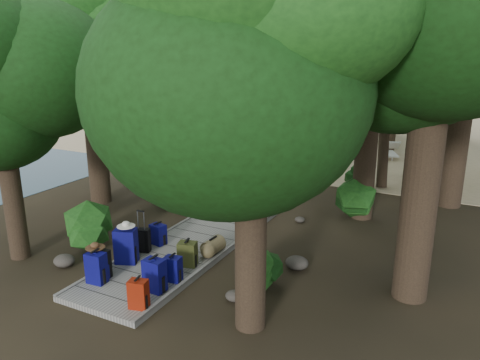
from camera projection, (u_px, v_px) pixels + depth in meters
The scene contains 50 objects.
ground at pixel (223, 226), 12.93m from camera, with size 120.00×120.00×0.00m, color #322819.
sand_beach at pixel (359, 133), 26.62m from camera, with size 40.00×22.00×0.02m, color tan.
water_bay at pixel (70, 94), 48.30m from camera, with size 50.00×60.00×0.02m, color #25404D.
distant_hill at pixel (147, 78), 71.48m from camera, with size 32.00×16.00×12.00m, color black.
boardwalk at pixel (240, 212), 13.77m from camera, with size 2.00×12.00×0.12m, color gray.
backpack_left_a at pixel (96, 266), 9.49m from camera, with size 0.38×0.27×0.72m, color navy, non-canonical shape.
backpack_left_b at pixel (101, 262), 9.71m from camera, with size 0.37×0.26×0.68m, color black, non-canonical shape.
backpack_left_c at pixel (126, 244), 10.37m from camera, with size 0.47×0.34×0.87m, color navy, non-canonical shape.
backpack_left_d at pixel (158, 233), 11.38m from camera, with size 0.36×0.26×0.55m, color navy, non-canonical shape.
backpack_right_a at pixel (138, 293), 8.59m from camera, with size 0.34×0.24×0.61m, color maroon, non-canonical shape.
backpack_right_b at pixel (154, 274), 9.17m from camera, with size 0.41×0.29×0.74m, color navy, non-canonical shape.
backpack_right_c at pixel (173, 268), 9.59m from camera, with size 0.34×0.24×0.58m, color navy, non-canonical shape.
backpack_right_d at pixel (187, 253), 10.25m from camera, with size 0.40×0.29×0.60m, color #363C17, non-canonical shape.
duffel_right_khaki at pixel (213, 246), 10.88m from camera, with size 0.36×0.55×0.36m, color brown, non-canonical shape.
suitcase_on_boardwalk at pixel (142, 240), 10.96m from camera, with size 0.36×0.20×0.56m, color black, non-canonical shape.
lone_suitcase_on_sand at pixel (323, 155), 19.50m from camera, with size 0.46×0.26×0.72m, color black, non-canonical shape.
hat_brown at pixel (95, 245), 9.59m from camera, with size 0.40×0.40×0.12m, color #51351E, non-canonical shape.
hat_white at pixel (126, 223), 10.19m from camera, with size 0.40×0.40×0.13m, color silver, non-canonical shape.
kayak at pixel (270, 142), 23.20m from camera, with size 0.72×3.30×0.33m, color #BF3910.
sun_lounger at pixel (389, 151), 20.54m from camera, with size 0.64×1.99×0.64m, color silver, non-canonical shape.
tree_right_a at pixel (252, 108), 7.26m from camera, with size 4.63×4.63×7.72m, color black, non-canonical shape.
tree_right_b at pixel (437, 44), 7.97m from camera, with size 5.41×5.41×9.65m, color black, non-canonical shape.
tree_right_c at pixel (373, 63), 12.38m from camera, with size 5.04×5.04×8.72m, color black, non-canonical shape.
tree_right_d at pixel (470, 35), 13.17m from camera, with size 5.54×5.54×10.15m, color black, non-canonical shape.
tree_right_e at pixel (432, 61), 15.95m from camera, with size 4.77×4.77×8.58m, color black, non-canonical shape.
tree_left_a at pixel (2, 124), 10.16m from camera, with size 3.79×3.79×6.32m, color black, non-canonical shape.
tree_left_b at pixel (89, 53), 13.67m from camera, with size 5.09×5.09×9.16m, color black, non-canonical shape.
tree_left_c at pixel (161, 66), 16.23m from camera, with size 4.72×4.72×8.20m, color black, non-canonical shape.
tree_back_a at pixel (329, 43), 24.97m from camera, with size 5.68×5.68×9.84m, color black, non-canonical shape.
tree_back_b at pixel (395, 39), 24.69m from camera, with size 5.71×5.71×10.20m, color black, non-canonical shape.
tree_back_c at pixel (475, 49), 23.00m from camera, with size 5.15×5.15×9.27m, color black, non-canonical shape.
tree_back_d at pixel (263, 53), 26.85m from camera, with size 5.27×5.27×8.78m, color black, non-canonical shape.
palm_right_a at pixel (398, 64), 15.41m from camera, with size 4.94×4.94×8.42m, color #1B4613, non-canonical shape.
palm_right_b at pixel (461, 69), 19.45m from camera, with size 3.97×3.97×7.66m, color #1B4613, non-canonical shape.
palm_right_c at pixel (403, 81), 21.32m from camera, with size 4.05×4.05×6.44m, color #1B4613, non-canonical shape.
palm_left_a at pixel (206, 68), 19.68m from camera, with size 4.87×4.87×7.74m, color #1B4613, non-canonical shape.
rock_left_a at pixel (64, 261), 10.52m from camera, with size 0.49×0.44×0.27m, color #4C473F, non-canonical shape.
rock_left_b at pixel (96, 229), 12.41m from camera, with size 0.35×0.32×0.19m, color #4C473F, non-canonical shape.
rock_left_c at pixel (187, 208), 13.89m from camera, with size 0.53×0.47×0.29m, color #4C473F, non-canonical shape.
rock_left_d at pixel (220, 185), 16.39m from camera, with size 0.31×0.28×0.17m, color #4C473F, non-canonical shape.
rock_right_a at pixel (234, 296), 9.11m from camera, with size 0.36×0.33×0.20m, color #4C473F, non-canonical shape.
rock_right_b at pixel (297, 263), 10.40m from camera, with size 0.52×0.47×0.29m, color #4C473F, non-canonical shape.
rock_right_c at pixel (300, 220), 13.16m from camera, with size 0.28×0.25×0.15m, color #4C473F, non-canonical shape.
rock_right_d at pixel (358, 190), 15.54m from camera, with size 0.64×0.57×0.35m, color #4C473F, non-canonical shape.
shrub_left_a at pixel (91, 227), 11.33m from camera, with size 1.26×1.26×1.13m, color #174414, non-canonical shape.
shrub_left_b at pixel (169, 195), 14.34m from camera, with size 0.82×0.82×0.74m, color #174414, non-canonical shape.
shrub_left_c at pixel (222, 160), 18.13m from camera, with size 1.17×1.17×1.05m, color #174414, non-canonical shape.
shrub_right_a at pixel (261, 272), 9.44m from camera, with size 0.87×0.87×0.78m, color #174414, non-canonical shape.
shrub_right_b at pixel (350, 198), 13.40m from camera, with size 1.31×1.31×1.18m, color #174414, non-canonical shape.
shrub_right_c at pixel (356, 175), 16.42m from camera, with size 0.94×0.94×0.84m, color #174414, non-canonical shape.
Camera 1 is at (5.90, -10.54, 4.80)m, focal length 35.00 mm.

